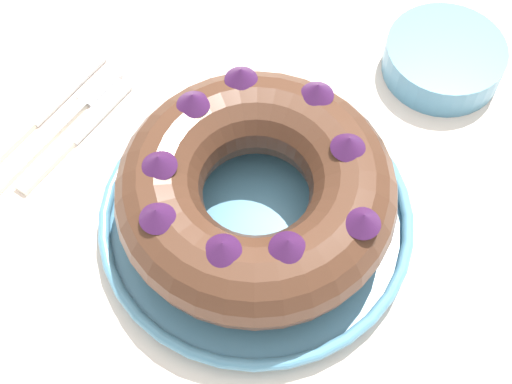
{
  "coord_description": "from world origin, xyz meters",
  "views": [
    {
      "loc": [
        0.16,
        -0.26,
        1.38
      ],
      "look_at": [
        -0.03,
        0.02,
        0.79
      ],
      "focal_mm": 50.0,
      "sensor_mm": 36.0,
      "label": 1
    }
  ],
  "objects_px": {
    "serving_dish": "(256,218)",
    "fork": "(67,119)",
    "serving_knife": "(29,125)",
    "bundt_cake": "(256,191)",
    "cake_knife": "(68,142)",
    "side_bowl": "(444,59)"
  },
  "relations": [
    {
      "from": "serving_dish",
      "to": "fork",
      "type": "relative_size",
      "value": 1.61
    },
    {
      "from": "serving_dish",
      "to": "serving_knife",
      "type": "xyz_separation_m",
      "value": [
        -0.28,
        -0.04,
        -0.01
      ]
    },
    {
      "from": "bundt_cake",
      "to": "cake_knife",
      "type": "relative_size",
      "value": 1.55
    },
    {
      "from": "serving_dish",
      "to": "fork",
      "type": "bearing_deg",
      "value": -177.14
    },
    {
      "from": "cake_knife",
      "to": "side_bowl",
      "type": "height_order",
      "value": "side_bowl"
    },
    {
      "from": "serving_dish",
      "to": "side_bowl",
      "type": "distance_m",
      "value": 0.3
    },
    {
      "from": "serving_dish",
      "to": "serving_knife",
      "type": "relative_size",
      "value": 1.49
    },
    {
      "from": "cake_knife",
      "to": "side_bowl",
      "type": "bearing_deg",
      "value": 43.35
    },
    {
      "from": "fork",
      "to": "cake_knife",
      "type": "bearing_deg",
      "value": -47.63
    },
    {
      "from": "serving_knife",
      "to": "side_bowl",
      "type": "bearing_deg",
      "value": 43.52
    },
    {
      "from": "side_bowl",
      "to": "fork",
      "type": "bearing_deg",
      "value": -135.86
    },
    {
      "from": "fork",
      "to": "serving_knife",
      "type": "relative_size",
      "value": 0.92
    },
    {
      "from": "serving_knife",
      "to": "cake_knife",
      "type": "distance_m",
      "value": 0.05
    },
    {
      "from": "serving_knife",
      "to": "cake_knife",
      "type": "relative_size",
      "value": 1.23
    },
    {
      "from": "cake_knife",
      "to": "side_bowl",
      "type": "xyz_separation_m",
      "value": [
        0.29,
        0.33,
        0.02
      ]
    },
    {
      "from": "serving_knife",
      "to": "side_bowl",
      "type": "xyz_separation_m",
      "value": [
        0.34,
        0.34,
        0.02
      ]
    },
    {
      "from": "bundt_cake",
      "to": "serving_knife",
      "type": "bearing_deg",
      "value": -171.3
    },
    {
      "from": "bundt_cake",
      "to": "fork",
      "type": "bearing_deg",
      "value": -177.13
    },
    {
      "from": "cake_knife",
      "to": "fork",
      "type": "bearing_deg",
      "value": 128.72
    },
    {
      "from": "cake_knife",
      "to": "side_bowl",
      "type": "distance_m",
      "value": 0.44
    },
    {
      "from": "bundt_cake",
      "to": "cake_knife",
      "type": "xyz_separation_m",
      "value": [
        -0.23,
        -0.04,
        -0.06
      ]
    },
    {
      "from": "cake_knife",
      "to": "bundt_cake",
      "type": "bearing_deg",
      "value": 3.92
    }
  ]
}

